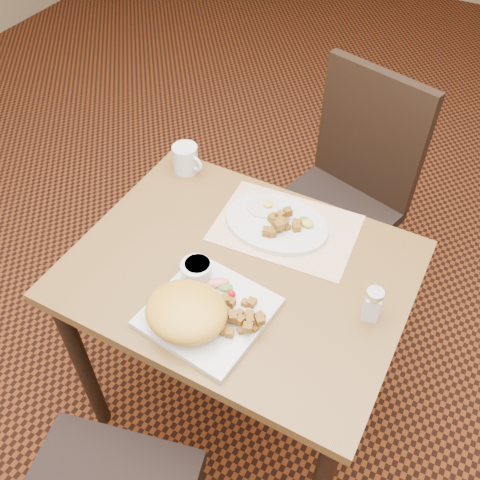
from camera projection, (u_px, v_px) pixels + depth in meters
name	position (u px, v px, depth m)	size (l,w,h in m)	color
ground	(240.00, 397.00, 1.99)	(8.00, 8.00, 0.00)	black
table	(240.00, 292.00, 1.53)	(0.90, 0.70, 0.75)	brown
chair_far	(345.00, 188.00, 1.99)	(0.52, 0.53, 0.97)	black
placemat	(286.00, 228.00, 1.55)	(0.40, 0.28, 0.00)	white
plate_square	(208.00, 312.00, 1.34)	(0.28, 0.28, 0.02)	silver
plate_oval	(276.00, 224.00, 1.55)	(0.30, 0.23, 0.02)	silver
hollandaise_mound	(186.00, 311.00, 1.29)	(0.21, 0.18, 0.08)	gold
ramekin	(196.00, 270.00, 1.39)	(0.08, 0.08, 0.04)	silver
garnish_sq	(222.00, 286.00, 1.37)	(0.10, 0.06, 0.03)	#387223
fried_egg	(264.00, 206.00, 1.58)	(0.10, 0.10, 0.02)	white
garnish_ov	(306.00, 222.00, 1.53)	(0.06, 0.05, 0.02)	#387223
salt_shaker	(372.00, 304.00, 1.30)	(0.05, 0.05, 0.10)	white
coffee_mug	(186.00, 159.00, 1.70)	(0.11, 0.08, 0.09)	silver
home_fries_sq	(241.00, 316.00, 1.30)	(0.14, 0.13, 0.04)	#946017
home_fries_ov	(280.00, 223.00, 1.52)	(0.10, 0.12, 0.04)	#946017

